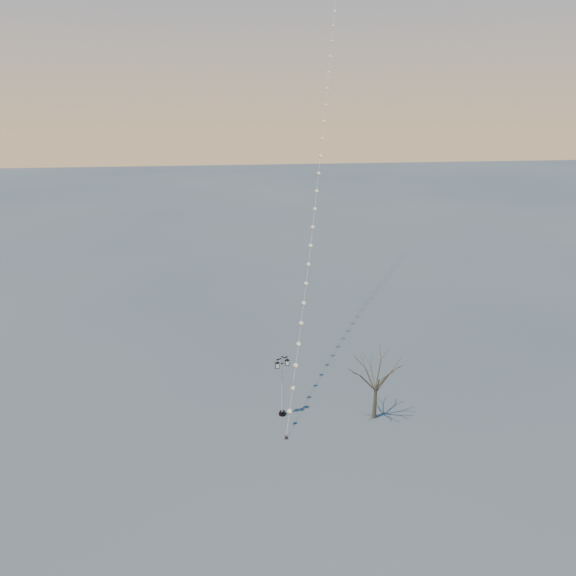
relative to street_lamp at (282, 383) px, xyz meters
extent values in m
plane|color=#474947|center=(0.11, -1.81, -2.48)|extent=(300.00, 300.00, 0.00)
cylinder|color=black|center=(0.00, 0.00, -2.41)|extent=(0.50, 0.50, 0.14)
cylinder|color=black|center=(0.00, 0.00, -2.28)|extent=(0.36, 0.36, 0.12)
cylinder|color=silver|center=(0.00, 0.00, -0.12)|extent=(0.12, 0.12, 4.18)
cylinder|color=black|center=(0.00, 0.00, 1.48)|extent=(0.18, 0.18, 0.05)
cube|color=black|center=(0.00, 0.00, 1.83)|extent=(0.80, 0.39, 0.05)
sphere|color=black|center=(0.00, 0.00, 1.94)|extent=(0.12, 0.12, 0.12)
pyramid|color=black|center=(-0.34, -0.15, 1.70)|extent=(0.39, 0.39, 0.12)
cube|color=beige|center=(-0.34, -0.15, 1.42)|extent=(0.23, 0.23, 0.30)
cube|color=black|center=(-0.34, -0.15, 1.25)|extent=(0.27, 0.27, 0.04)
pyramid|color=black|center=(0.34, 0.15, 1.70)|extent=(0.39, 0.39, 0.12)
cube|color=beige|center=(0.34, 0.15, 1.42)|extent=(0.23, 0.23, 0.30)
cube|color=black|center=(0.34, 0.15, 1.25)|extent=(0.27, 0.27, 0.04)
cone|color=#483B29|center=(6.12, -1.11, -1.22)|extent=(0.30, 0.30, 2.52)
cylinder|color=black|center=(-0.07, -2.66, -2.38)|extent=(0.19, 0.19, 0.19)
cylinder|color=black|center=(-0.07, -2.66, -2.36)|extent=(0.03, 0.03, 0.24)
cone|color=#EE490E|center=(5.09, 15.49, 14.31)|extent=(0.08, 0.08, 0.27)
cylinder|color=white|center=(-0.07, -2.66, -1.90)|extent=(0.02, 0.02, 0.78)
camera|label=1|loc=(-3.41, -29.77, 17.64)|focal=32.00mm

